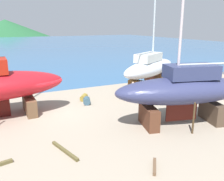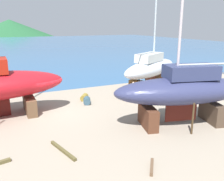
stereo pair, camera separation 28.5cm
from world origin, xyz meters
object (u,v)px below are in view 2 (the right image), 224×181
Objects in this scene: sailboat_small_center at (183,90)px; sailboat_large_starboard at (151,68)px; barrel_rust_mid at (87,101)px; barrel_by_slipway at (84,97)px; worker at (133,91)px.

sailboat_small_center is 1.10× the size of sailboat_large_starboard.
sailboat_large_starboard reaches higher than barrel_rust_mid.
barrel_rust_mid is 0.86× the size of barrel_by_slipway.
sailboat_small_center is 9.21m from sailboat_large_starboard.
sailboat_small_center reaches higher than worker.
barrel_rust_mid reaches higher than barrel_by_slipway.
sailboat_small_center is 9.37× the size of worker.
sailboat_small_center is at bearing -121.20° from worker.
sailboat_large_starboard reaches higher than worker.
barrel_rust_mid is at bearing 165.17° from sailboat_large_starboard.
worker is 4.22m from barrel_rust_mid.
worker is (-0.17, 6.15, -1.52)m from sailboat_small_center.
worker is at bearing -22.58° from barrel_by_slipway.
sailboat_small_center is 8.23m from barrel_rust_mid.
sailboat_small_center reaches higher than barrel_by_slipway.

